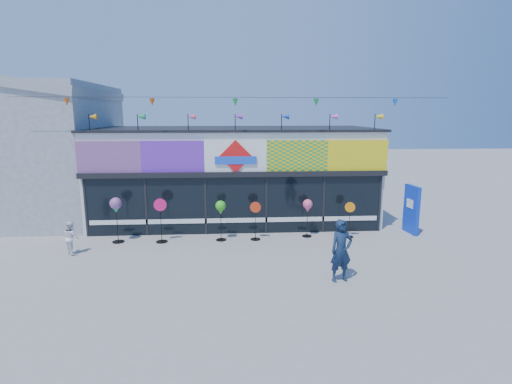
{
  "coord_description": "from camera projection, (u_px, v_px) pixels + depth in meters",
  "views": [
    {
      "loc": [
        -0.2,
        -11.96,
        4.74
      ],
      "look_at": [
        0.7,
        2.0,
        1.96
      ],
      "focal_mm": 28.0,
      "sensor_mm": 36.0,
      "label": 1
    }
  ],
  "objects": [
    {
      "name": "adult_man",
      "position": [
        341.0,
        251.0,
        11.31
      ],
      "size": [
        0.74,
        0.57,
        1.81
      ],
      "primitive_type": "imported",
      "rotation": [
        0.0,
        0.0,
        0.23
      ],
      "color": "#14243F",
      "rests_on": "ground"
    },
    {
      "name": "spinner_1",
      "position": [
        161.0,
        219.0,
        14.74
      ],
      "size": [
        0.47,
        0.42,
        1.66
      ],
      "color": "black",
      "rests_on": "ground"
    },
    {
      "name": "blue_sign",
      "position": [
        411.0,
        209.0,
        15.88
      ],
      "size": [
        0.25,
        0.98,
        1.93
      ],
      "rotation": [
        0.0,
        0.0,
        0.11
      ],
      "color": "#0D34C7",
      "rests_on": "ground"
    },
    {
      "name": "spinner_2",
      "position": [
        221.0,
        209.0,
        14.89
      ],
      "size": [
        0.39,
        0.39,
        1.54
      ],
      "color": "black",
      "rests_on": "ground"
    },
    {
      "name": "child",
      "position": [
        71.0,
        238.0,
        13.57
      ],
      "size": [
        0.61,
        0.64,
        1.15
      ],
      "primitive_type": "imported",
      "rotation": [
        0.0,
        0.0,
        2.26
      ],
      "color": "white",
      "rests_on": "ground"
    },
    {
      "name": "spinner_3",
      "position": [
        255.0,
        220.0,
        15.04
      ],
      "size": [
        0.41,
        0.38,
        1.47
      ],
      "color": "black",
      "rests_on": "ground"
    },
    {
      "name": "neighbour_building",
      "position": [
        16.0,
        147.0,
        18.24
      ],
      "size": [
        8.18,
        7.2,
        6.87
      ],
      "color": "#ADB0B3",
      "rests_on": "ground"
    },
    {
      "name": "spinner_5",
      "position": [
        350.0,
        219.0,
        15.35
      ],
      "size": [
        0.38,
        0.35,
        1.39
      ],
      "color": "black",
      "rests_on": "ground"
    },
    {
      "name": "spinner_0",
      "position": [
        116.0,
        207.0,
        14.63
      ],
      "size": [
        0.43,
        0.43,
        1.71
      ],
      "color": "black",
      "rests_on": "ground"
    },
    {
      "name": "spinner_4",
      "position": [
        308.0,
        207.0,
        15.35
      ],
      "size": [
        0.38,
        0.38,
        1.49
      ],
      "color": "black",
      "rests_on": "ground"
    },
    {
      "name": "kite_shop",
      "position": [
        235.0,
        173.0,
        18.06
      ],
      "size": [
        16.0,
        5.7,
        5.31
      ],
      "color": "white",
      "rests_on": "ground"
    },
    {
      "name": "ground",
      "position": [
        238.0,
        265.0,
        12.64
      ],
      "size": [
        80.0,
        80.0,
        0.0
      ],
      "primitive_type": "plane",
      "color": "gray",
      "rests_on": "ground"
    }
  ]
}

